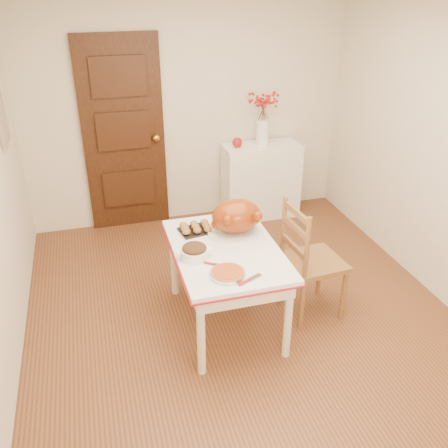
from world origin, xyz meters
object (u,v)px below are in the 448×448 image
object	(u,v)px
sideboard	(261,181)
pumpkin_pie	(228,273)
turkey_platter	(236,218)
chair_oak	(314,259)
kitchen_table	(226,286)

from	to	relation	value
sideboard	pumpkin_pie	distance (m)	2.43
sideboard	pumpkin_pie	size ratio (longest dim) A/B	3.49
turkey_platter	pumpkin_pie	world-z (taller)	turkey_platter
chair_oak	turkey_platter	size ratio (longest dim) A/B	2.21
sideboard	chair_oak	bearing A→B (deg)	-96.34
sideboard	kitchen_table	bearing A→B (deg)	-117.43
kitchen_table	pumpkin_pie	xyz separation A→B (m)	(-0.09, -0.37, 0.38)
chair_oak	pumpkin_pie	distance (m)	0.92
sideboard	turkey_platter	bearing A→B (deg)	-116.27
kitchen_table	chair_oak	xyz separation A→B (m)	(0.73, -0.04, 0.15)
sideboard	kitchen_table	world-z (taller)	sideboard
pumpkin_pie	sideboard	bearing A→B (deg)	64.71
pumpkin_pie	turkey_platter	bearing A→B (deg)	67.61
turkey_platter	pumpkin_pie	bearing A→B (deg)	-101.05
chair_oak	turkey_platter	bearing A→B (deg)	63.79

